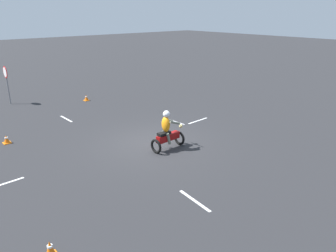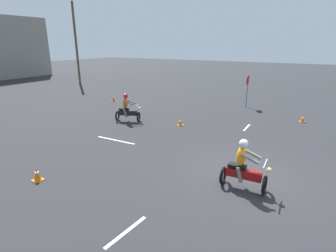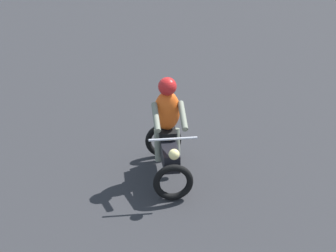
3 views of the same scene
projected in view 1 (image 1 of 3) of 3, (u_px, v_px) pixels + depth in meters
name	position (u px, v px, depth m)	size (l,w,h in m)	color
ground_plane	(153.00, 143.00, 14.10)	(120.00, 120.00, 0.00)	#28282B
motorcycle_rider_foreground	(167.00, 133.00, 13.23)	(0.70, 1.52, 1.66)	black
stop_sign	(6.00, 77.00, 19.40)	(0.70, 0.08, 2.30)	slate
traffic_cone_near_left	(50.00, 249.00, 7.52)	(0.32, 0.32, 0.44)	orange
traffic_cone_mid_left	(6.00, 139.00, 14.01)	(0.32, 0.32, 0.36)	orange
traffic_cone_far_center	(86.00, 98.00, 20.66)	(0.32, 0.32, 0.37)	orange
lane_stripe_e	(66.00, 119.00, 17.21)	(0.10, 1.31, 0.01)	silver
lane_stripe_w	(195.00, 201.00, 9.82)	(0.10, 1.41, 0.01)	silver
lane_stripe_s	(198.00, 121.00, 16.92)	(0.10, 1.41, 0.01)	silver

